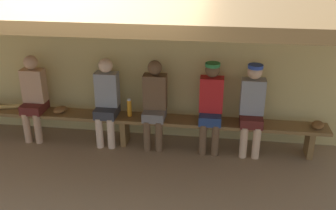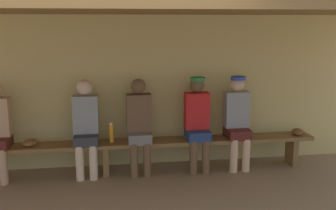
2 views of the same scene
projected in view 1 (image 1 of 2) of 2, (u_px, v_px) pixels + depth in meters
The scene contains 13 objects.
ground_plane at pixel (95, 205), 4.61m from camera, with size 24.00×24.00×0.00m, color #8C6D4C.
back_wall at pixel (129, 67), 6.00m from camera, with size 8.00×0.20×2.20m, color tan.
dugout_roof at pixel (99, 3), 4.36m from camera, with size 8.00×2.80×0.12m, color brown.
bench at pixel (124, 120), 5.87m from camera, with size 6.00×0.36×0.46m.
player_middle at pixel (33, 95), 5.92m from camera, with size 0.34×0.42×1.34m.
player_leftmost at pixel (252, 105), 5.49m from camera, with size 0.34×0.42×1.34m.
player_shirtless_tan at pixel (211, 103), 5.57m from camera, with size 0.34×0.42×1.34m.
player_near_post at pixel (107, 99), 5.77m from camera, with size 0.34×0.42×1.34m.
player_with_sunglasses at pixel (155, 101), 5.68m from camera, with size 0.34×0.42×1.34m.
water_bottle_green at pixel (129, 108), 5.79m from camera, with size 0.07×0.07×0.28m.
baseball_glove_dark_brown at pixel (318, 125), 5.46m from camera, with size 0.24×0.17×0.09m, color brown.
baseball_glove_tan at pixel (60, 110), 5.94m from camera, with size 0.24×0.17×0.09m, color brown.
baseball_bat at pixel (2, 107), 6.08m from camera, with size 0.07×0.07×0.77m, color tan.
Camera 1 is at (1.39, -3.61, 2.92)m, focal length 41.19 mm.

